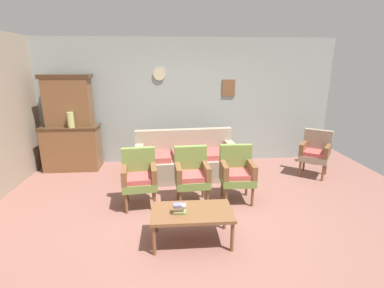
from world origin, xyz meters
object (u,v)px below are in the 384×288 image
at_px(wingback_chair_by_fireplace, 315,151).
at_px(book_stack_on_table, 179,209).
at_px(coffee_table, 192,214).
at_px(armchair_near_cabinet, 192,173).
at_px(side_cabinet, 72,147).
at_px(floor_vase_by_wall, 317,147).
at_px(armchair_near_couch_end, 139,175).
at_px(floral_couch, 186,161).
at_px(vase_on_cabinet, 71,120).
at_px(armchair_by_doorway, 237,171).

height_order(wingback_chair_by_fireplace, book_stack_on_table, wingback_chair_by_fireplace).
distance_m(wingback_chair_by_fireplace, coffee_table, 3.30).
bearing_deg(armchair_near_cabinet, wingback_chair_by_fireplace, 21.21).
xyz_separation_m(side_cabinet, floor_vase_by_wall, (5.31, -0.10, -0.09)).
bearing_deg(armchair_near_couch_end, floor_vase_by_wall, 23.76).
relative_size(floral_couch, book_stack_on_table, 12.84).
bearing_deg(side_cabinet, wingback_chair_by_fireplace, -8.51).
xyz_separation_m(floral_couch, wingback_chair_by_fireplace, (2.56, -0.11, 0.17)).
xyz_separation_m(vase_on_cabinet, floral_couch, (2.26, -0.45, -0.76)).
height_order(side_cabinet, armchair_by_doorway, side_cabinet).
height_order(armchair_by_doorway, wingback_chair_by_fireplace, same).
distance_m(side_cabinet, floor_vase_by_wall, 5.31).
height_order(floral_couch, coffee_table, floral_couch).
height_order(floral_couch, armchair_near_couch_end, same).
xyz_separation_m(floral_couch, coffee_table, (-0.05, -2.14, 0.05)).
distance_m(side_cabinet, coffee_table, 3.60).
height_order(floral_couch, wingback_chair_by_fireplace, same).
distance_m(vase_on_cabinet, floor_vase_by_wall, 5.26).
relative_size(floral_couch, wingback_chair_by_fireplace, 2.22).
distance_m(armchair_by_doorway, coffee_table, 1.35).
bearing_deg(wingback_chair_by_fireplace, armchair_by_doorway, -152.16).
relative_size(vase_on_cabinet, wingback_chair_by_fireplace, 0.35).
bearing_deg(wingback_chair_by_fireplace, floor_vase_by_wall, 58.63).
relative_size(coffee_table, floor_vase_by_wall, 1.33).
distance_m(floral_couch, armchair_by_doorway, 1.32).
bearing_deg(book_stack_on_table, armchair_near_couch_end, 118.72).
bearing_deg(vase_on_cabinet, floor_vase_by_wall, 0.81).
height_order(armchair_near_couch_end, wingback_chair_by_fireplace, same).
bearing_deg(vase_on_cabinet, armchair_near_cabinet, -33.90).
relative_size(wingback_chair_by_fireplace, coffee_table, 0.90).
xyz_separation_m(floral_couch, armchair_near_couch_end, (-0.79, -1.12, 0.17)).
distance_m(floral_couch, book_stack_on_table, 2.19).
relative_size(vase_on_cabinet, floor_vase_by_wall, 0.42).
distance_m(wingback_chair_by_fireplace, floor_vase_by_wall, 0.75).
distance_m(wingback_chair_by_fireplace, book_stack_on_table, 3.45).
bearing_deg(wingback_chair_by_fireplace, vase_on_cabinet, 173.36).
bearing_deg(vase_on_cabinet, book_stack_on_table, -51.93).
relative_size(armchair_near_couch_end, armchair_by_doorway, 1.00).
bearing_deg(coffee_table, side_cabinet, 129.95).
relative_size(armchair_by_doorway, wingback_chair_by_fireplace, 1.00).
bearing_deg(coffee_table, armchair_near_cabinet, 85.78).
bearing_deg(armchair_near_couch_end, coffee_table, -53.98).
distance_m(coffee_table, book_stack_on_table, 0.20).
height_order(armchair_near_couch_end, armchair_near_cabinet, same).
xyz_separation_m(side_cabinet, armchair_by_doorway, (3.12, -1.68, 0.03)).
xyz_separation_m(floral_couch, floor_vase_by_wall, (2.95, 0.53, 0.05)).
relative_size(vase_on_cabinet, armchair_by_doorway, 0.35).
distance_m(vase_on_cabinet, armchair_near_cabinet, 2.83).
xyz_separation_m(armchair_near_couch_end, wingback_chair_by_fireplace, (3.35, 1.01, 0.00)).
xyz_separation_m(vase_on_cabinet, armchair_near_couch_end, (1.48, -1.57, -0.59)).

